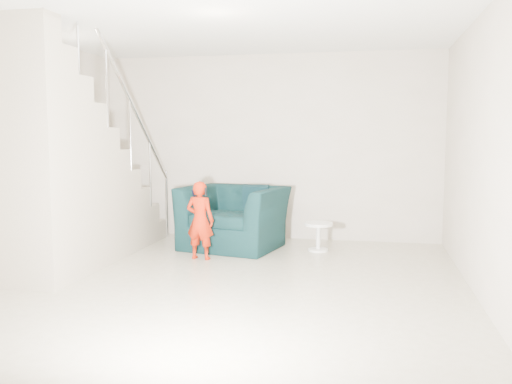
# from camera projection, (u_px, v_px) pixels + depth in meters

# --- Properties ---
(floor) EXTENTS (5.50, 5.50, 0.00)m
(floor) POSITION_uv_depth(u_px,v_px,m) (217.00, 288.00, 5.45)
(floor) COLOR gray
(floor) RESTS_ON ground
(ceiling) EXTENTS (5.50, 5.50, 0.00)m
(ceiling) POSITION_uv_depth(u_px,v_px,m) (215.00, 12.00, 5.16)
(ceiling) COLOR silver
(ceiling) RESTS_ON back_wall
(back_wall) EXTENTS (5.00, 0.00, 5.00)m
(back_wall) POSITION_uv_depth(u_px,v_px,m) (268.00, 147.00, 7.98)
(back_wall) COLOR #A89D89
(back_wall) RESTS_ON floor
(front_wall) EXTENTS (5.00, 0.00, 5.00)m
(front_wall) POSITION_uv_depth(u_px,v_px,m) (58.00, 173.00, 2.63)
(front_wall) COLOR #A89D89
(front_wall) RESTS_ON floor
(right_wall) EXTENTS (0.00, 5.50, 5.50)m
(right_wall) POSITION_uv_depth(u_px,v_px,m) (487.00, 156.00, 4.79)
(right_wall) COLOR #A89D89
(right_wall) RESTS_ON floor
(armchair) EXTENTS (1.48, 1.36, 0.83)m
(armchair) POSITION_uv_depth(u_px,v_px,m) (234.00, 217.00, 7.37)
(armchair) COLOR black
(armchair) RESTS_ON floor
(toddler) EXTENTS (0.38, 0.27, 0.97)m
(toddler) POSITION_uv_depth(u_px,v_px,m) (200.00, 220.00, 6.66)
(toddler) COLOR #9A0406
(toddler) RESTS_ON floor
(side_table) EXTENTS (0.38, 0.38, 0.38)m
(side_table) POSITION_uv_depth(u_px,v_px,m) (318.00, 232.00, 7.15)
(side_table) COLOR silver
(side_table) RESTS_ON floor
(staircase) EXTENTS (1.02, 3.03, 3.62)m
(staircase) POSITION_uv_depth(u_px,v_px,m) (64.00, 185.00, 6.30)
(staircase) COLOR #ADA089
(staircase) RESTS_ON floor
(cushion) EXTENTS (0.37, 0.18, 0.37)m
(cushion) POSITION_uv_depth(u_px,v_px,m) (256.00, 197.00, 7.61)
(cushion) COLOR black
(cushion) RESTS_ON armchair
(throw) EXTENTS (0.05, 0.49, 0.55)m
(throw) POSITION_uv_depth(u_px,v_px,m) (198.00, 208.00, 7.47)
(throw) COLOR black
(throw) RESTS_ON armchair
(phone) EXTENTS (0.03, 0.05, 0.10)m
(phone) POSITION_uv_depth(u_px,v_px,m) (206.00, 192.00, 6.56)
(phone) COLOR black
(phone) RESTS_ON toddler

